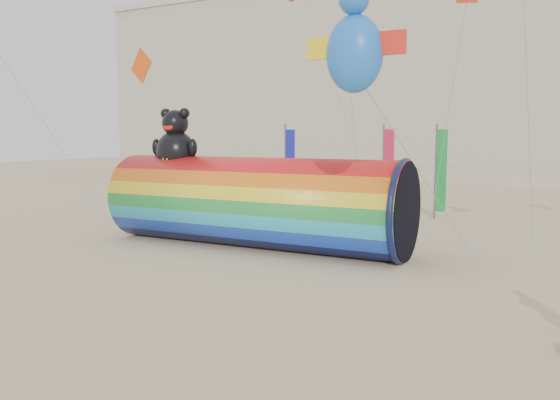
% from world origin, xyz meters
% --- Properties ---
extents(ground, '(160.00, 160.00, 0.00)m').
position_xyz_m(ground, '(0.00, 0.00, 0.00)').
color(ground, '#CCB58C').
rests_on(ground, ground).
extents(hotel_building, '(60.40, 15.40, 20.60)m').
position_xyz_m(hotel_building, '(-12.00, 45.95, 10.31)').
color(hotel_building, '#B7AD99').
rests_on(hotel_building, ground).
extents(windsock_assembly, '(12.63, 3.85, 5.82)m').
position_xyz_m(windsock_assembly, '(-2.32, 4.65, 1.93)').
color(windsock_assembly, red).
rests_on(windsock_assembly, ground).
extents(festival_banners, '(8.38, 3.10, 5.20)m').
position_xyz_m(festival_banners, '(-0.56, 14.43, 2.64)').
color(festival_banners, '#59595E').
rests_on(festival_banners, ground).
extents(flying_kites, '(28.65, 15.11, 8.79)m').
position_xyz_m(flying_kites, '(3.20, 7.49, 9.71)').
color(flying_kites, '#FA4C0D').
rests_on(flying_kites, ground).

